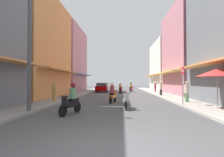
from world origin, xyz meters
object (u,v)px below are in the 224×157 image
motorbike_silver (126,100)px  motorbike_maroon (120,89)px  motorbike_orange (113,94)px  street_sign_no_entry (183,80)px  pedestrian_midway (187,92)px  motorbike_red (131,88)px  parked_car (102,87)px  vendor_umbrella (217,72)px  pedestrian_foreground (54,93)px  motorbike_black (71,100)px  motorbike_green (107,87)px  pedestrian_far (161,88)px  utility_pole (30,41)px  pedestrian_crossing (155,86)px

motorbike_silver → motorbike_maroon: bearing=92.0°
motorbike_orange → street_sign_no_entry: size_ratio=0.67×
motorbike_orange → pedestrian_midway: (5.57, -0.04, 0.12)m
motorbike_red → parked_car: motorbike_red is taller
motorbike_maroon → vendor_umbrella: (5.60, -13.21, 1.44)m
pedestrian_foreground → motorbike_silver: bearing=-25.3°
motorbike_black → pedestrian_foreground: (-2.64, 4.56, 0.07)m
pedestrian_foreground → motorbike_red: bearing=66.1°
motorbike_green → pedestrian_far: 15.66m
utility_pole → parked_car: bearing=85.2°
motorbike_black → motorbike_silver: 3.41m
pedestrian_midway → vendor_umbrella: (0.51, -3.32, 1.32)m
parked_car → utility_pole: bearing=-94.8°
vendor_umbrella → street_sign_no_entry: street_sign_no_entry is taller
motorbike_maroon → pedestrian_midway: (5.09, -9.89, 0.12)m
pedestrian_midway → street_sign_no_entry: street_sign_no_entry is taller
motorbike_green → utility_pole: size_ratio=0.24×
parked_car → pedestrian_midway: bearing=-60.9°
motorbike_orange → motorbike_maroon: bearing=87.2°
pedestrian_far → pedestrian_midway: pedestrian_far is taller
vendor_umbrella → motorbike_maroon: bearing=113.0°
pedestrian_foreground → utility_pole: (0.37, -4.34, 2.96)m
motorbike_red → vendor_umbrella: bearing=-77.4°
motorbike_red → motorbike_maroon: (-1.63, -4.56, 0.00)m
motorbike_orange → vendor_umbrella: bearing=-28.9°
motorbike_maroon → vendor_umbrella: 14.42m
motorbike_orange → vendor_umbrella: (6.09, -3.36, 1.44)m
motorbike_red → vendor_umbrella: size_ratio=0.74×
motorbike_black → pedestrian_foreground: 5.27m
motorbike_green → vendor_umbrella: size_ratio=0.73×
motorbike_black → motorbike_silver: motorbike_black is taller
motorbike_orange → pedestrian_crossing: bearing=67.3°
motorbike_green → vendor_umbrella: bearing=-70.9°
motorbike_black → motorbike_green: size_ratio=1.01×
pedestrian_far → street_sign_no_entry: bearing=-92.3°
motorbike_red → parked_car: bearing=179.8°
motorbike_red → motorbike_silver: (-1.19, -17.38, -0.20)m
motorbike_orange → pedestrian_far: bearing=52.1°
pedestrian_crossing → pedestrian_foreground: bearing=-125.6°
motorbike_silver → street_sign_no_entry: street_sign_no_entry is taller
motorbike_orange → parked_car: motorbike_orange is taller
motorbike_silver → pedestrian_crossing: (4.87, 16.87, 0.43)m
motorbike_red → pedestrian_crossing: bearing=-7.8°
motorbike_orange → pedestrian_crossing: (5.81, 13.91, 0.22)m
pedestrian_far → utility_pole: size_ratio=0.24×
vendor_umbrella → utility_pole: (-10.17, -1.40, 1.58)m
motorbike_black → pedestrian_far: size_ratio=1.01×
motorbike_silver → pedestrian_far: pedestrian_far is taller
motorbike_orange → pedestrian_far: size_ratio=1.03×
motorbike_green → motorbike_red: bearing=-54.5°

